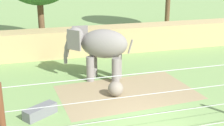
% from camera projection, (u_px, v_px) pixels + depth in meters
% --- Properties ---
extents(dirt_patch, '(6.68, 4.45, 0.01)m').
position_uv_depth(dirt_patch, '(127.00, 92.00, 14.89)').
color(dirt_patch, '#937F5B').
rests_on(dirt_patch, ground).
extents(embankment_wall, '(36.00, 1.80, 1.77)m').
position_uv_depth(embankment_wall, '(88.00, 41.00, 21.15)').
color(embankment_wall, tan).
rests_on(embankment_wall, ground).
extents(elephant, '(3.44, 2.52, 2.78)m').
position_uv_depth(elephant, '(99.00, 46.00, 16.07)').
color(elephant, gray).
rests_on(elephant, ground).
extents(enrichment_ball, '(0.73, 0.73, 0.73)m').
position_uv_depth(enrichment_ball, '(116.00, 89.00, 14.35)').
color(enrichment_ball, gray).
rests_on(enrichment_ball, ground).
extents(cable_fence, '(10.91, 0.18, 3.24)m').
position_uv_depth(cable_fence, '(182.00, 116.00, 9.03)').
color(cable_fence, brown).
rests_on(cable_fence, ground).
extents(feed_trough, '(1.44, 1.21, 0.44)m').
position_uv_depth(feed_trough, '(40.00, 111.00, 12.45)').
color(feed_trough, slate).
rests_on(feed_trough, ground).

